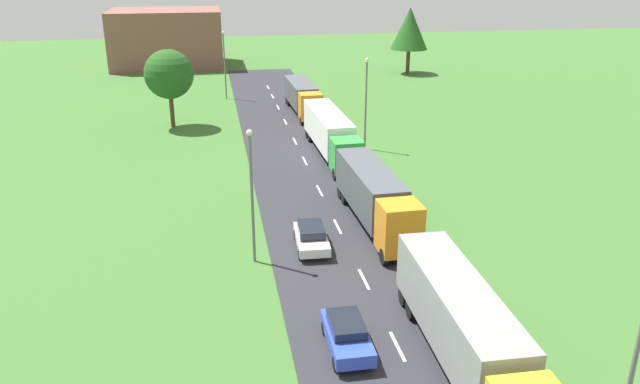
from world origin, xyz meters
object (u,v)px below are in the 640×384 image
(truck_second, at_px, (375,196))
(car_second, at_px, (347,334))
(truck_fourth, at_px, (303,96))
(distant_building, at_px, (167,38))
(tree_birch, at_px, (410,29))
(lamppost_lead, at_px, (638,346))
(truck_third, at_px, (330,132))
(tree_maple, at_px, (169,74))
(lamppost_second, at_px, (252,190))
(lamppost_fourth, at_px, (225,62))
(truck_lead, at_px, (468,331))
(car_third, at_px, (311,237))
(lamppost_third, at_px, (366,99))

(truck_second, relative_size, car_second, 3.00)
(truck_fourth, relative_size, distant_building, 0.67)
(tree_birch, bearing_deg, lamppost_lead, -102.10)
(truck_third, bearing_deg, tree_maple, 138.74)
(lamppost_lead, distance_m, lamppost_second, 21.63)
(truck_fourth, distance_m, lamppost_fourth, 13.10)
(lamppost_lead, distance_m, tree_birch, 79.71)
(lamppost_fourth, bearing_deg, tree_maple, -115.13)
(truck_lead, relative_size, lamppost_lead, 1.62)
(car_third, height_order, tree_maple, tree_maple)
(truck_second, relative_size, tree_birch, 1.25)
(truck_third, height_order, truck_fourth, truck_third)
(lamppost_second, height_order, tree_maple, tree_maple)
(truck_second, bearing_deg, lamppost_lead, -81.01)
(car_second, distance_m, tree_maple, 44.28)
(truck_third, relative_size, car_third, 3.31)
(truck_third, height_order, tree_birch, tree_birch)
(truck_third, relative_size, truck_fourth, 1.20)
(lamppost_second, bearing_deg, truck_second, 24.80)
(tree_birch, bearing_deg, lamppost_fourth, -154.66)
(truck_third, xyz_separation_m, lamppost_fourth, (-8.61, 26.17, 2.54))
(truck_second, relative_size, truck_third, 0.87)
(lamppost_second, distance_m, distant_building, 74.33)
(truck_lead, height_order, distant_building, distant_building)
(truck_fourth, xyz_separation_m, lamppost_fourth, (-8.53, 9.57, 2.68))
(lamppost_lead, bearing_deg, lamppost_third, 89.61)
(car_third, bearing_deg, lamppost_lead, -66.62)
(lamppost_fourth, bearing_deg, car_third, -85.32)
(truck_third, height_order, lamppost_second, lamppost_second)
(lamppost_third, bearing_deg, truck_second, -101.97)
(lamppost_third, relative_size, tree_maple, 1.04)
(tree_maple, bearing_deg, truck_lead, -72.34)
(truck_lead, height_order, lamppost_fourth, lamppost_fourth)
(truck_second, height_order, tree_birch, tree_birch)
(truck_fourth, height_order, lamppost_third, lamppost_third)
(lamppost_fourth, relative_size, tree_maple, 1.03)
(truck_fourth, bearing_deg, truck_third, -89.72)
(lamppost_lead, bearing_deg, distant_building, 102.59)
(tree_birch, bearing_deg, truck_lead, -105.72)
(car_third, bearing_deg, tree_birch, 66.96)
(truck_lead, bearing_deg, lamppost_third, 83.43)
(car_third, relative_size, lamppost_lead, 0.50)
(truck_second, relative_size, tree_maple, 1.51)
(car_second, bearing_deg, truck_fourth, 83.93)
(distant_building, bearing_deg, lamppost_lead, -77.41)
(truck_third, relative_size, car_second, 3.45)
(lamppost_lead, distance_m, lamppost_fourth, 65.43)
(car_third, xyz_separation_m, lamppost_lead, (8.28, -19.16, 4.01))
(car_second, bearing_deg, tree_maple, 102.82)
(car_second, bearing_deg, lamppost_lead, -44.40)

